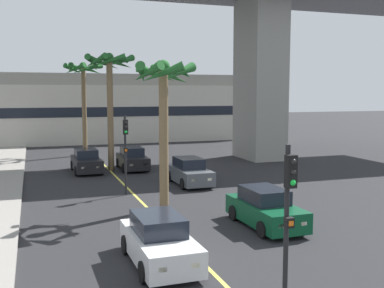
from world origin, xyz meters
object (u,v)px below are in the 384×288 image
at_px(car_queue_front, 86,161).
at_px(palm_tree_mid_median, 84,79).
at_px(palm_tree_far_median, 110,77).
at_px(car_queue_second, 159,242).
at_px(palm_tree_near_median, 163,93).
at_px(car_queue_third, 265,209).
at_px(traffic_light_median_far, 125,144).
at_px(car_queue_fifth, 132,159).
at_px(traffic_light_median_near, 288,209).
at_px(car_queue_fourth, 189,172).

height_order(car_queue_front, palm_tree_mid_median, palm_tree_mid_median).
relative_size(palm_tree_mid_median, palm_tree_far_median, 0.98).
height_order(car_queue_second, palm_tree_mid_median, palm_tree_mid_median).
relative_size(palm_tree_near_median, palm_tree_mid_median, 0.86).
relative_size(car_queue_third, palm_tree_near_median, 0.60).
relative_size(car_queue_second, palm_tree_mid_median, 0.52).
height_order(car_queue_front, palm_tree_far_median, palm_tree_far_median).
distance_m(traffic_light_median_far, palm_tree_far_median, 9.02).
height_order(car_queue_fifth, palm_tree_near_median, palm_tree_near_median).
height_order(car_queue_fifth, palm_tree_far_median, palm_tree_far_median).
xyz_separation_m(traffic_light_median_near, palm_tree_near_median, (0.13, 11.25, 2.65)).
xyz_separation_m(car_queue_second, traffic_light_median_far, (0.91, 10.09, 1.99)).
xyz_separation_m(car_queue_third, traffic_light_median_far, (-4.20, 7.49, 1.99)).
bearing_deg(car_queue_front, car_queue_second, -89.17).
distance_m(car_queue_second, traffic_light_median_near, 5.31).
bearing_deg(traffic_light_median_far, car_queue_second, -95.13).
relative_size(palm_tree_near_median, palm_tree_far_median, 0.85).
bearing_deg(traffic_light_median_far, car_queue_fifth, 76.04).
relative_size(car_queue_front, palm_tree_mid_median, 0.52).
relative_size(car_queue_second, car_queue_fourth, 1.00).
bearing_deg(palm_tree_mid_median, car_queue_front, -95.69).
bearing_deg(car_queue_fourth, palm_tree_near_median, -120.15).
bearing_deg(palm_tree_far_median, car_queue_front, -172.72).
xyz_separation_m(car_queue_third, palm_tree_far_median, (-3.63, 15.70, 5.68)).
bearing_deg(car_queue_front, car_queue_fourth, -50.07).
xyz_separation_m(car_queue_third, car_queue_fifth, (-2.19, 15.59, 0.00)).
bearing_deg(car_queue_fifth, palm_tree_mid_median, 105.19).
bearing_deg(palm_tree_far_median, palm_tree_near_median, -87.30).
bearing_deg(car_queue_third, palm_tree_near_median, 126.99).
height_order(car_queue_front, palm_tree_near_median, palm_tree_near_median).
height_order(car_queue_fourth, palm_tree_mid_median, palm_tree_mid_median).
relative_size(traffic_light_median_near, palm_tree_far_median, 0.52).
height_order(car_queue_front, traffic_light_median_far, traffic_light_median_far).
bearing_deg(car_queue_third, car_queue_second, -153.02).
xyz_separation_m(car_queue_front, car_queue_third, (5.37, -15.48, 0.00)).
height_order(traffic_light_median_near, palm_tree_mid_median, palm_tree_mid_median).
bearing_deg(car_queue_fifth, car_queue_front, -178.07).
bearing_deg(car_queue_third, car_queue_fourth, 90.74).
relative_size(car_queue_third, traffic_light_median_far, 0.98).
distance_m(car_queue_third, car_queue_fifth, 15.74).
height_order(car_queue_fourth, car_queue_fifth, same).
bearing_deg(car_queue_fourth, traffic_light_median_near, -100.74).
distance_m(car_queue_front, traffic_light_median_far, 8.31).
height_order(car_queue_third, palm_tree_near_median, palm_tree_near_median).
xyz_separation_m(car_queue_fourth, palm_tree_near_median, (-2.97, -5.11, 4.64)).
bearing_deg(car_queue_front, car_queue_fifth, 1.93).
bearing_deg(car_queue_front, palm_tree_near_median, -78.66).
bearing_deg(palm_tree_far_median, traffic_light_median_far, -93.95).
relative_size(car_queue_third, traffic_light_median_near, 0.98).
bearing_deg(car_queue_front, palm_tree_mid_median, 84.31).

